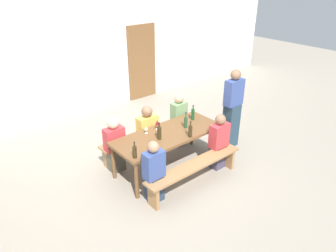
{
  "coord_description": "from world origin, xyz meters",
  "views": [
    {
      "loc": [
        -3.27,
        -3.96,
        3.5
      ],
      "look_at": [
        0.0,
        0.0,
        0.9
      ],
      "focal_mm": 33.83,
      "sensor_mm": 36.0,
      "label": 1
    }
  ],
  "objects_px": {
    "seated_guest_far_2": "(179,121)",
    "standing_host": "(232,110)",
    "bench_near": "(195,168)",
    "wine_bottle_4": "(186,122)",
    "wine_bottle_2": "(135,152)",
    "seated_guest_near_0": "(154,173)",
    "seated_guest_near_1": "(219,143)",
    "wine_bottle_3": "(190,131)",
    "wine_glass_0": "(159,130)",
    "wine_glass_2": "(157,123)",
    "wine_bottle_1": "(193,114)",
    "seated_guest_far_1": "(148,133)",
    "seated_guest_far_0": "(115,145)",
    "wine_glass_1": "(146,128)",
    "wooden_door": "(142,62)",
    "bench_far": "(145,137)",
    "tasting_table": "(168,137)",
    "wine_bottle_0": "(159,133)"
  },
  "relations": [
    {
      "from": "wine_glass_1",
      "to": "seated_guest_near_1",
      "type": "xyz_separation_m",
      "value": [
        1.07,
        -0.84,
        -0.33
      ]
    },
    {
      "from": "wine_bottle_0",
      "to": "seated_guest_far_1",
      "type": "bearing_deg",
      "value": 72.14
    },
    {
      "from": "wine_glass_2",
      "to": "seated_guest_far_0",
      "type": "xyz_separation_m",
      "value": [
        -0.75,
        0.33,
        -0.35
      ]
    },
    {
      "from": "wine_glass_1",
      "to": "seated_guest_near_1",
      "type": "height_order",
      "value": "seated_guest_near_1"
    },
    {
      "from": "wine_glass_0",
      "to": "seated_guest_far_2",
      "type": "xyz_separation_m",
      "value": [
        0.95,
        0.53,
        -0.29
      ]
    },
    {
      "from": "bench_far",
      "to": "wine_bottle_4",
      "type": "xyz_separation_m",
      "value": [
        0.4,
        -0.77,
        0.51
      ]
    },
    {
      "from": "seated_guest_far_2",
      "to": "standing_host",
      "type": "distance_m",
      "value": 1.14
    },
    {
      "from": "wooden_door",
      "to": "seated_guest_far_2",
      "type": "bearing_deg",
      "value": -110.29
    },
    {
      "from": "bench_near",
      "to": "wine_glass_0",
      "type": "distance_m",
      "value": 0.93
    },
    {
      "from": "wooden_door",
      "to": "wine_bottle_1",
      "type": "relative_size",
      "value": 6.69
    },
    {
      "from": "wine_glass_1",
      "to": "bench_near",
      "type": "bearing_deg",
      "value": -72.71
    },
    {
      "from": "wooden_door",
      "to": "wine_glass_1",
      "type": "xyz_separation_m",
      "value": [
        -2.1,
        -3.08,
        -0.19
      ]
    },
    {
      "from": "wine_glass_2",
      "to": "seated_guest_near_0",
      "type": "relative_size",
      "value": 0.17
    },
    {
      "from": "seated_guest_near_0",
      "to": "seated_guest_far_0",
      "type": "distance_m",
      "value": 1.16
    },
    {
      "from": "wine_bottle_2",
      "to": "seated_guest_near_1",
      "type": "height_order",
      "value": "seated_guest_near_1"
    },
    {
      "from": "wine_bottle_4",
      "to": "seated_guest_near_1",
      "type": "height_order",
      "value": "seated_guest_near_1"
    },
    {
      "from": "bench_near",
      "to": "wine_bottle_2",
      "type": "xyz_separation_m",
      "value": [
        -0.94,
        0.43,
        0.5
      ]
    },
    {
      "from": "wine_glass_1",
      "to": "wine_glass_2",
      "type": "relative_size",
      "value": 0.79
    },
    {
      "from": "wine_glass_0",
      "to": "wine_bottle_4",
      "type": "bearing_deg",
      "value": -8.12
    },
    {
      "from": "wooden_door",
      "to": "wine_glass_0",
      "type": "distance_m",
      "value": 3.84
    },
    {
      "from": "wine_bottle_0",
      "to": "wine_glass_2",
      "type": "relative_size",
      "value": 1.72
    },
    {
      "from": "seated_guest_near_1",
      "to": "standing_host",
      "type": "distance_m",
      "value": 0.96
    },
    {
      "from": "wine_bottle_0",
      "to": "wine_bottle_3",
      "type": "relative_size",
      "value": 1.04
    },
    {
      "from": "wine_glass_1",
      "to": "wine_glass_0",
      "type": "bearing_deg",
      "value": -57.14
    },
    {
      "from": "seated_guest_far_0",
      "to": "standing_host",
      "type": "relative_size",
      "value": 0.65
    },
    {
      "from": "seated_guest_far_2",
      "to": "wine_glass_0",
      "type": "bearing_deg",
      "value": -60.52
    },
    {
      "from": "tasting_table",
      "to": "wine_bottle_0",
      "type": "bearing_deg",
      "value": -165.11
    },
    {
      "from": "bench_far",
      "to": "wine_bottle_3",
      "type": "height_order",
      "value": "wine_bottle_3"
    },
    {
      "from": "seated_guest_far_1",
      "to": "wine_glass_2",
      "type": "bearing_deg",
      "value": -1.13
    },
    {
      "from": "bench_far",
      "to": "wine_glass_1",
      "type": "xyz_separation_m",
      "value": [
        -0.31,
        -0.47,
        0.5
      ]
    },
    {
      "from": "wine_glass_0",
      "to": "seated_guest_far_1",
      "type": "bearing_deg",
      "value": 77.23
    },
    {
      "from": "seated_guest_far_1",
      "to": "seated_guest_far_0",
      "type": "bearing_deg",
      "value": -90.0
    },
    {
      "from": "wine_bottle_2",
      "to": "standing_host",
      "type": "relative_size",
      "value": 0.17
    },
    {
      "from": "wine_glass_2",
      "to": "wine_bottle_4",
      "type": "bearing_deg",
      "value": -32.35
    },
    {
      "from": "bench_near",
      "to": "wine_bottle_4",
      "type": "xyz_separation_m",
      "value": [
        0.4,
        0.69,
        0.51
      ]
    },
    {
      "from": "wine_bottle_3",
      "to": "wine_glass_0",
      "type": "height_order",
      "value": "wine_bottle_3"
    },
    {
      "from": "wine_glass_2",
      "to": "wine_bottle_1",
      "type": "bearing_deg",
      "value": -8.45
    },
    {
      "from": "seated_guest_far_1",
      "to": "seated_guest_near_0",
      "type": "bearing_deg",
      "value": -32.01
    },
    {
      "from": "wine_bottle_1",
      "to": "seated_guest_far_1",
      "type": "distance_m",
      "value": 0.98
    },
    {
      "from": "wine_bottle_2",
      "to": "seated_guest_near_0",
      "type": "bearing_deg",
      "value": -59.59
    },
    {
      "from": "bench_far",
      "to": "wine_glass_1",
      "type": "height_order",
      "value": "wine_glass_1"
    },
    {
      "from": "wine_bottle_3",
      "to": "seated_guest_far_0",
      "type": "distance_m",
      "value": 1.43
    },
    {
      "from": "wine_glass_0",
      "to": "wine_glass_2",
      "type": "distance_m",
      "value": 0.24
    },
    {
      "from": "wooden_door",
      "to": "wine_bottle_2",
      "type": "bearing_deg",
      "value": -126.93
    },
    {
      "from": "seated_guest_far_0",
      "to": "seated_guest_far_1",
      "type": "bearing_deg",
      "value": 90.0
    },
    {
      "from": "seated_guest_near_0",
      "to": "seated_guest_far_0",
      "type": "height_order",
      "value": "same"
    },
    {
      "from": "seated_guest_near_0",
      "to": "wine_glass_2",
      "type": "bearing_deg",
      "value": -40.76
    },
    {
      "from": "bench_near",
      "to": "tasting_table",
      "type": "bearing_deg",
      "value": 90.0
    },
    {
      "from": "wine_glass_2",
      "to": "seated_guest_near_1",
      "type": "relative_size",
      "value": 0.17
    },
    {
      "from": "bench_near",
      "to": "seated_guest_far_2",
      "type": "xyz_separation_m",
      "value": [
        0.78,
        1.31,
        0.2
      ]
    }
  ]
}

